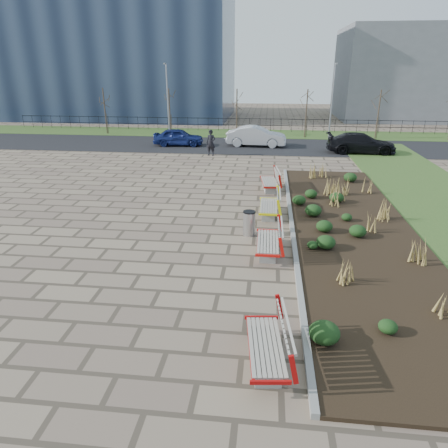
# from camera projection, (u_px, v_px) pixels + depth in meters

# --- Properties ---
(ground) EXTENTS (120.00, 120.00, 0.00)m
(ground) POSITION_uv_depth(u_px,v_px,m) (159.00, 291.00, 11.22)
(ground) COLOR #806F58
(ground) RESTS_ON ground
(planting_bed) EXTENTS (4.50, 18.00, 0.10)m
(planting_bed) POSITION_uv_depth(u_px,v_px,m) (354.00, 231.00, 15.17)
(planting_bed) COLOR black
(planting_bed) RESTS_ON ground
(planting_curb) EXTENTS (0.16, 18.00, 0.15)m
(planting_curb) POSITION_uv_depth(u_px,v_px,m) (292.00, 227.00, 15.41)
(planting_curb) COLOR gray
(planting_curb) RESTS_ON ground
(grass_verge_far) EXTENTS (80.00, 5.00, 0.04)m
(grass_verge_far) POSITION_uv_depth(u_px,v_px,m) (238.00, 133.00, 37.07)
(grass_verge_far) COLOR #33511E
(grass_verge_far) RESTS_ON ground
(road) EXTENTS (80.00, 7.00, 0.02)m
(road) POSITION_uv_depth(u_px,v_px,m) (232.00, 145.00, 31.53)
(road) COLOR black
(road) RESTS_ON ground
(bench_a) EXTENTS (1.12, 2.19, 1.00)m
(bench_a) POSITION_uv_depth(u_px,v_px,m) (266.00, 343.00, 8.33)
(bench_a) COLOR #B10B0C
(bench_a) RESTS_ON ground
(bench_b) EXTENTS (0.91, 2.11, 1.00)m
(bench_b) POSITION_uv_depth(u_px,v_px,m) (268.00, 240.00, 13.26)
(bench_b) COLOR red
(bench_b) RESTS_ON ground
(bench_c) EXTENTS (0.90, 2.10, 1.00)m
(bench_c) POSITION_uv_depth(u_px,v_px,m) (269.00, 204.00, 16.64)
(bench_c) COLOR #FFF80D
(bench_c) RESTS_ON ground
(bench_d) EXTENTS (1.14, 2.19, 1.00)m
(bench_d) POSITION_uv_depth(u_px,v_px,m) (269.00, 180.00, 20.13)
(bench_d) COLOR #B2130B
(bench_d) RESTS_ON ground
(litter_bin) EXTENTS (0.45, 0.45, 0.91)m
(litter_bin) POSITION_uv_depth(u_px,v_px,m) (249.00, 223.00, 14.76)
(litter_bin) COLOR #B2B2B7
(litter_bin) RESTS_ON ground
(pedestrian) EXTENTS (0.71, 0.53, 1.78)m
(pedestrian) POSITION_uv_depth(u_px,v_px,m) (211.00, 143.00, 27.75)
(pedestrian) COLOR black
(pedestrian) RESTS_ON ground
(car_blue) EXTENTS (3.97, 1.82, 1.32)m
(car_blue) POSITION_uv_depth(u_px,v_px,m) (178.00, 137.00, 31.23)
(car_blue) COLOR navy
(car_blue) RESTS_ON road
(car_silver) EXTENTS (4.68, 1.86, 1.52)m
(car_silver) POSITION_uv_depth(u_px,v_px,m) (256.00, 136.00, 30.97)
(car_silver) COLOR #AAACB2
(car_silver) RESTS_ON road
(car_black) EXTENTS (4.85, 2.02, 1.40)m
(car_black) POSITION_uv_depth(u_px,v_px,m) (361.00, 143.00, 28.54)
(car_black) COLOR black
(car_black) RESTS_ON road
(tree_a) EXTENTS (1.40, 1.40, 4.00)m
(tree_a) POSITION_uv_depth(u_px,v_px,m) (105.00, 111.00, 36.17)
(tree_a) COLOR #4C3D2D
(tree_a) RESTS_ON grass_verge_far
(tree_b) EXTENTS (1.40, 1.40, 4.00)m
(tree_b) POSITION_uv_depth(u_px,v_px,m) (170.00, 112.00, 35.55)
(tree_b) COLOR #4C3D2D
(tree_b) RESTS_ON grass_verge_far
(tree_c) EXTENTS (1.40, 1.40, 4.00)m
(tree_c) POSITION_uv_depth(u_px,v_px,m) (237.00, 113.00, 34.93)
(tree_c) COLOR #4C3D2D
(tree_c) RESTS_ON grass_verge_far
(tree_d) EXTENTS (1.40, 1.40, 4.00)m
(tree_d) POSITION_uv_depth(u_px,v_px,m) (306.00, 114.00, 34.32)
(tree_d) COLOR #4C3D2D
(tree_d) RESTS_ON grass_verge_far
(tree_e) EXTENTS (1.40, 1.40, 4.00)m
(tree_e) POSITION_uv_depth(u_px,v_px,m) (378.00, 114.00, 33.70)
(tree_e) COLOR #4C3D2D
(tree_e) RESTS_ON grass_verge_far
(lamp_west) EXTENTS (0.24, 0.60, 6.00)m
(lamp_west) POSITION_uv_depth(u_px,v_px,m) (168.00, 101.00, 34.72)
(lamp_west) COLOR gray
(lamp_west) RESTS_ON grass_verge_far
(lamp_east) EXTENTS (0.24, 0.60, 6.00)m
(lamp_east) POSITION_uv_depth(u_px,v_px,m) (332.00, 102.00, 33.28)
(lamp_east) COLOR gray
(lamp_east) RESTS_ON grass_verge_far
(railing_fence) EXTENTS (44.00, 0.10, 1.20)m
(railing_fence) POSITION_uv_depth(u_px,v_px,m) (239.00, 124.00, 38.22)
(railing_fence) COLOR black
(railing_fence) RESTS_ON grass_verge_far
(building_glass) EXTENTS (40.00, 14.00, 15.00)m
(building_glass) POSITION_uv_depth(u_px,v_px,m) (63.00, 51.00, 47.65)
(building_glass) COLOR #192338
(building_glass) RESTS_ON ground
(building_grey) EXTENTS (18.00, 12.00, 10.00)m
(building_grey) POSITION_uv_depth(u_px,v_px,m) (420.00, 74.00, 46.09)
(building_grey) COLOR slate
(building_grey) RESTS_ON ground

